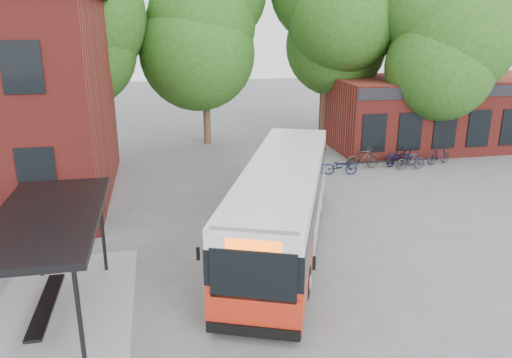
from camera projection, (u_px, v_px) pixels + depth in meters
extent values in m
plane|color=#606062|center=(234.00, 284.00, 14.21)|extent=(100.00, 100.00, 0.00)
imported|color=#0C1541|center=(340.00, 166.00, 24.06)|extent=(1.70, 0.87, 0.85)
imported|color=#2C2621|center=(363.00, 158.00, 24.94)|extent=(1.91, 0.73, 1.12)
imported|color=black|center=(398.00, 157.00, 25.58)|extent=(1.74, 1.16, 0.87)
imported|color=#27272E|center=(411.00, 161.00, 24.83)|extent=(1.58, 0.51, 0.94)
imported|color=#061257|center=(401.00, 157.00, 25.71)|extent=(1.69, 1.08, 0.84)
imported|color=black|center=(439.00, 156.00, 25.82)|extent=(1.56, 0.80, 0.90)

